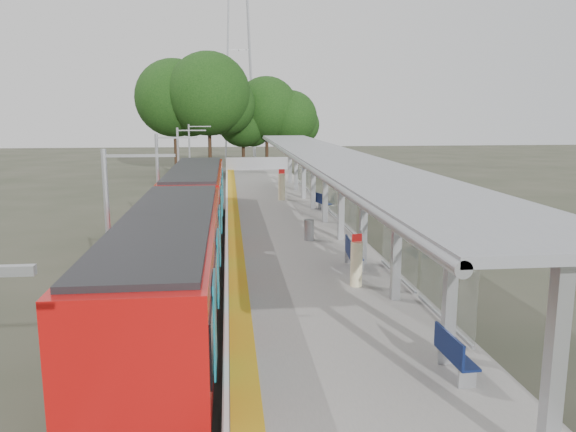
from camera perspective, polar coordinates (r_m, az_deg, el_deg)
The scene contains 15 objects.
trackbed at distance 30.08m, azimuth -9.22°, elevation -1.77°, with size 3.00×70.00×0.24m, color #59544C.
platform at distance 30.08m, azimuth -0.65°, elevation -0.89°, with size 6.00×50.00×1.00m, color gray.
tactile_strip at distance 29.86m, azimuth -5.53°, elevation -0.02°, with size 0.60×50.00×0.02m, color gold.
end_fence at distance 54.60m, azimuth -3.16°, elevation 5.36°, with size 6.00×0.10×1.20m, color #9EA0A5.
train at distance 22.96m, azimuth -10.24°, elevation -0.66°, with size 2.74×27.60×3.62m.
canopy at distance 26.02m, azimuth 3.68°, elevation 5.55°, with size 3.27×38.00×3.66m.
pylon at distance 83.35m, azimuth -5.08°, elevation 19.07°, with size 8.00×4.00×38.00m, color #9EA0A5, non-canonical shape.
tree_cluster at distance 60.58m, azimuth -6.59°, elevation 11.29°, with size 19.42×11.82×12.54m.
catenary_masts at distance 28.78m, azimuth -12.90°, elevation 3.20°, with size 2.08×48.16×5.40m.
bench_near at distance 12.44m, azimuth 16.43°, elevation -13.22°, with size 0.47×1.39×0.94m.
bench_mid at distance 20.00m, azimuth 6.48°, elevation -3.68°, with size 0.59×1.55×1.04m.
bench_far at distance 31.70m, azimuth 3.42°, elevation 1.51°, with size 0.82×1.45×0.95m.
info_pillar_near at distance 17.85m, azimuth 6.96°, elevation -4.82°, with size 0.38×0.38×1.68m.
info_pillar_far at distance 35.28m, azimuth -0.64°, elevation 3.00°, with size 0.44×0.44×1.95m.
litter_bin at distance 24.14m, azimuth 2.14°, elevation -1.42°, with size 0.44×0.44×0.89m, color #9EA0A5.
Camera 1 is at (-2.80, -9.37, 6.39)m, focal length 35.00 mm.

